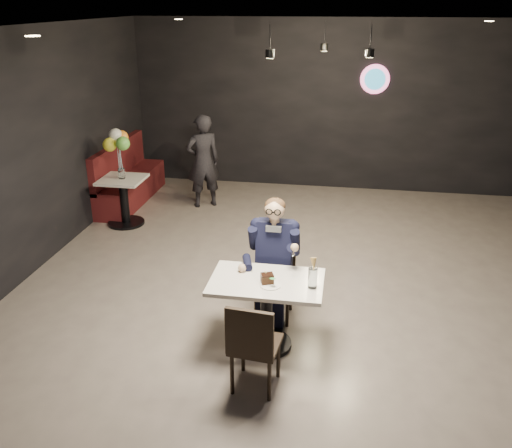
% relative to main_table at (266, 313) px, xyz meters
% --- Properties ---
extents(floor, '(9.00, 9.00, 0.00)m').
position_rel_main_table_xyz_m(floor, '(0.29, 0.71, -0.38)').
color(floor, gray).
rests_on(floor, ground).
extents(wall_sign, '(0.50, 0.06, 0.50)m').
position_rel_main_table_xyz_m(wall_sign, '(1.09, 5.18, 1.62)').
color(wall_sign, pink).
rests_on(wall_sign, floor).
extents(pendant_lights, '(1.40, 1.20, 0.36)m').
position_rel_main_table_xyz_m(pendant_lights, '(0.29, 2.71, 2.51)').
color(pendant_lights, black).
rests_on(pendant_lights, floor).
extents(main_table, '(1.10, 0.70, 0.75)m').
position_rel_main_table_xyz_m(main_table, '(0.00, 0.00, 0.00)').
color(main_table, white).
rests_on(main_table, floor).
extents(chair_far, '(0.42, 0.46, 0.92)m').
position_rel_main_table_xyz_m(chair_far, '(0.00, 0.55, 0.09)').
color(chair_far, black).
rests_on(chair_far, floor).
extents(chair_near, '(0.46, 0.50, 0.92)m').
position_rel_main_table_xyz_m(chair_near, '(0.00, -0.63, 0.09)').
color(chair_near, black).
rests_on(chair_near, floor).
extents(seated_man, '(0.60, 0.80, 1.44)m').
position_rel_main_table_xyz_m(seated_man, '(0.00, 0.55, 0.34)').
color(seated_man, black).
rests_on(seated_man, floor).
extents(dessert_plate, '(0.20, 0.20, 0.01)m').
position_rel_main_table_xyz_m(dessert_plate, '(0.05, -0.10, 0.38)').
color(dessert_plate, white).
rests_on(dessert_plate, main_table).
extents(cake_slice, '(0.14, 0.13, 0.08)m').
position_rel_main_table_xyz_m(cake_slice, '(0.01, -0.06, 0.43)').
color(cake_slice, black).
rests_on(cake_slice, dessert_plate).
extents(mint_leaf, '(0.06, 0.04, 0.01)m').
position_rel_main_table_xyz_m(mint_leaf, '(0.08, -0.12, 0.47)').
color(mint_leaf, '#2E8E41').
rests_on(mint_leaf, cake_slice).
extents(sundae_glass, '(0.09, 0.09, 0.20)m').
position_rel_main_table_xyz_m(sundae_glass, '(0.45, -0.06, 0.47)').
color(sundae_glass, silver).
rests_on(sundae_glass, main_table).
extents(wafer_cone, '(0.08, 0.08, 0.13)m').
position_rel_main_table_xyz_m(wafer_cone, '(0.45, -0.06, 0.62)').
color(wafer_cone, tan).
rests_on(wafer_cone, sundae_glass).
extents(booth_bench, '(0.51, 2.05, 1.03)m').
position_rel_main_table_xyz_m(booth_bench, '(-2.96, 3.83, 0.14)').
color(booth_bench, '#4C1017').
rests_on(booth_bench, floor).
extents(side_table, '(0.65, 0.65, 0.81)m').
position_rel_main_table_xyz_m(side_table, '(-2.66, 2.83, 0.03)').
color(side_table, white).
rests_on(side_table, floor).
extents(balloon_vase, '(0.10, 0.10, 0.16)m').
position_rel_main_table_xyz_m(balloon_vase, '(-2.66, 2.83, 0.45)').
color(balloon_vase, silver).
rests_on(balloon_vase, side_table).
extents(balloon_bunch, '(0.38, 0.38, 0.62)m').
position_rel_main_table_xyz_m(balloon_bunch, '(-2.66, 2.83, 0.84)').
color(balloon_bunch, yellow).
rests_on(balloon_bunch, balloon_vase).
extents(passerby, '(0.68, 0.61, 1.56)m').
position_rel_main_table_xyz_m(passerby, '(-1.65, 3.84, 0.41)').
color(passerby, black).
rests_on(passerby, floor).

